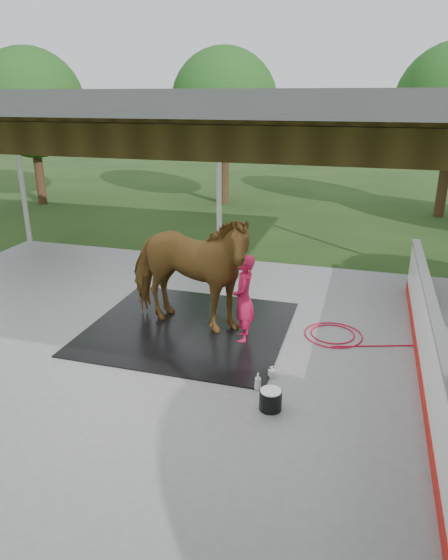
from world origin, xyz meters
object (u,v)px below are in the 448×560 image
(horse, at_px, (187,271))
(handler, at_px, (244,299))
(wash_bucket, at_px, (271,399))
(dasher_board, at_px, (429,351))

(horse, xyz_separation_m, handler, (1.08, -0.16, -0.35))
(horse, xyz_separation_m, wash_bucket, (1.94, -2.06, -0.97))
(horse, distance_m, handler, 1.14)
(dasher_board, xyz_separation_m, wash_bucket, (-2.07, -1.28, -0.39))
(handler, bearing_deg, horse, -109.19)
(dasher_board, distance_m, handler, 3.01)
(dasher_board, height_order, horse, horse)
(dasher_board, height_order, handler, handler)
(dasher_board, bearing_deg, horse, 169.05)
(handler, relative_size, wash_bucket, 4.96)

